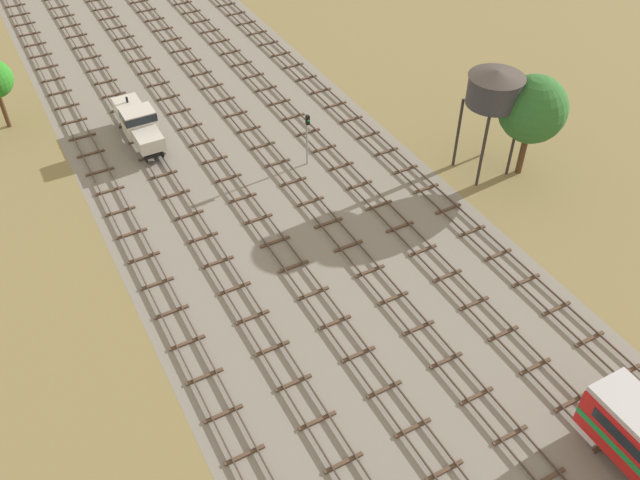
% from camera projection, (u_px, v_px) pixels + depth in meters
% --- Properties ---
extents(ground_plane, '(480.00, 480.00, 0.00)m').
position_uv_depth(ground_plane, '(282.00, 207.00, 53.37)').
color(ground_plane, olive).
extents(ballast_bed, '(26.68, 176.00, 0.01)m').
position_uv_depth(ballast_bed, '(282.00, 207.00, 53.37)').
color(ballast_bed, gray).
rests_on(ballast_bed, ground).
extents(track_far_left, '(2.40, 126.00, 0.29)m').
position_uv_depth(track_far_left, '(137.00, 245.00, 49.89)').
color(track_far_left, '#47382D').
rests_on(track_far_left, ground).
extents(track_left, '(2.40, 126.00, 0.29)m').
position_uv_depth(track_left, '(195.00, 226.00, 51.51)').
color(track_left, '#47382D').
rests_on(track_left, ground).
extents(track_centre_left, '(2.40, 126.00, 0.29)m').
position_uv_depth(track_centre_left, '(250.00, 208.00, 53.13)').
color(track_centre_left, '#47382D').
rests_on(track_centre_left, ground).
extents(track_centre, '(2.40, 126.00, 0.29)m').
position_uv_depth(track_centre, '(301.00, 191.00, 54.74)').
color(track_centre, '#47382D').
rests_on(track_centre, ground).
extents(track_centre_right, '(2.40, 126.00, 0.29)m').
position_uv_depth(track_centre_right, '(350.00, 175.00, 56.36)').
color(track_centre_right, '#47382D').
rests_on(track_centre_right, ground).
extents(track_right, '(2.40, 126.00, 0.29)m').
position_uv_depth(track_right, '(395.00, 160.00, 57.98)').
color(track_right, '#47382D').
rests_on(track_right, ground).
extents(shunter_loco_left_mid, '(2.74, 8.46, 3.10)m').
position_uv_depth(shunter_loco_left_mid, '(138.00, 122.00, 59.01)').
color(shunter_loco_left_mid, beige).
rests_on(shunter_loco_left_mid, ground).
extents(water_tower, '(4.42, 4.42, 9.13)m').
position_uv_depth(water_tower, '(495.00, 89.00, 52.14)').
color(water_tower, '#2D2826').
rests_on(water_tower, ground).
extents(signal_post_nearest, '(0.28, 0.47, 4.90)m').
position_uv_depth(signal_post_nearest, '(307.00, 133.00, 55.68)').
color(signal_post_nearest, gray).
rests_on(signal_post_nearest, ground).
extents(lineside_tree_0, '(5.42, 5.42, 8.74)m').
position_uv_depth(lineside_tree_0, '(533.00, 109.00, 52.92)').
color(lineside_tree_0, '#4C331E').
rests_on(lineside_tree_0, ground).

